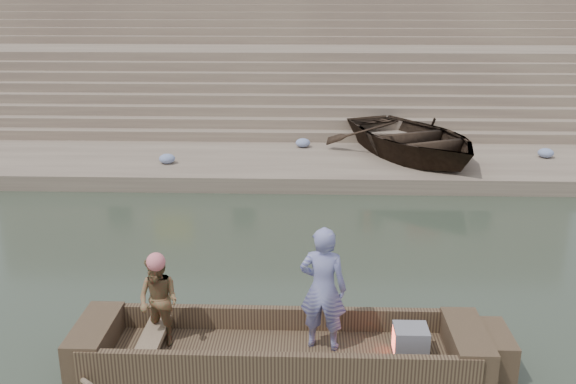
# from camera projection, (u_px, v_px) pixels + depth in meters

# --- Properties ---
(ground) EXTENTS (120.00, 120.00, 0.00)m
(ground) POSITION_uv_depth(u_px,v_px,m) (210.00, 306.00, 10.49)
(ground) COLOR #293427
(ground) RESTS_ON ground
(lower_landing) EXTENTS (32.00, 4.00, 0.40)m
(lower_landing) POSITION_uv_depth(u_px,v_px,m) (252.00, 165.00, 18.04)
(lower_landing) COLOR gray
(lower_landing) RESTS_ON ground
(mid_landing) EXTENTS (32.00, 3.00, 2.80)m
(mid_landing) POSITION_uv_depth(u_px,v_px,m) (269.00, 84.00, 24.81)
(mid_landing) COLOR gray
(mid_landing) RESTS_ON ground
(upper_landing) EXTENTS (32.00, 3.00, 5.20)m
(upper_landing) POSITION_uv_depth(u_px,v_px,m) (278.00, 39.00, 31.11)
(upper_landing) COLOR gray
(upper_landing) RESTS_ON ground
(ghat_steps) EXTENTS (32.00, 11.00, 5.20)m
(ghat_steps) POSITION_uv_depth(u_px,v_px,m) (271.00, 69.00, 26.30)
(ghat_steps) COLOR gray
(ghat_steps) RESTS_ON ground
(main_rowboat) EXTENTS (5.00, 1.30, 0.22)m
(main_rowboat) POSITION_uv_depth(u_px,v_px,m) (279.00, 358.00, 8.81)
(main_rowboat) COLOR brown
(main_rowboat) RESTS_ON ground
(rowboat_trim) EXTENTS (6.04, 2.63, 1.97)m
(rowboat_trim) POSITION_uv_depth(u_px,v_px,m) (294.00, 346.00, 8.73)
(rowboat_trim) COLOR brown
(rowboat_trim) RESTS_ON ground
(standing_man) EXTENTS (0.72, 0.54, 1.77)m
(standing_man) POSITION_uv_depth(u_px,v_px,m) (323.00, 289.00, 8.63)
(standing_man) COLOR navy
(standing_man) RESTS_ON main_rowboat
(rowing_man) EXTENTS (0.78, 0.71, 1.30)m
(rowing_man) POSITION_uv_depth(u_px,v_px,m) (159.00, 301.00, 8.79)
(rowing_man) COLOR #27763B
(rowing_man) RESTS_ON main_rowboat
(television) EXTENTS (0.46, 0.42, 0.40)m
(television) POSITION_uv_depth(u_px,v_px,m) (410.00, 341.00, 8.65)
(television) COLOR slate
(television) RESTS_ON main_rowboat
(beached_rowboat) EXTENTS (5.64, 6.39, 1.10)m
(beached_rowboat) POSITION_uv_depth(u_px,v_px,m) (413.00, 138.00, 17.99)
(beached_rowboat) COLOR #2D2116
(beached_rowboat) RESTS_ON lower_landing
(cloth_bundles) EXTENTS (13.12, 2.44, 0.26)m
(cloth_bundles) POSITION_uv_depth(u_px,v_px,m) (409.00, 151.00, 18.22)
(cloth_bundles) COLOR #3F5999
(cloth_bundles) RESTS_ON lower_landing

